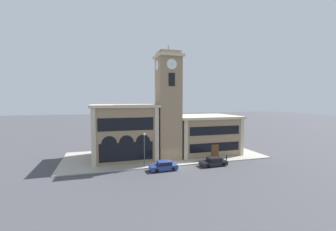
{
  "coord_description": "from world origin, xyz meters",
  "views": [
    {
      "loc": [
        -11.66,
        -33.77,
        10.63
      ],
      "look_at": [
        -0.65,
        2.88,
        8.08
      ],
      "focal_mm": 24.0,
      "sensor_mm": 36.0,
      "label": 1
    }
  ],
  "objects_px": {
    "street_lamp": "(144,145)",
    "parked_car_near": "(164,166)",
    "bollard": "(227,158)",
    "parked_car_mid": "(214,161)"
  },
  "relations": [
    {
      "from": "street_lamp",
      "to": "parked_car_mid",
      "type": "bearing_deg",
      "value": -10.86
    },
    {
      "from": "street_lamp",
      "to": "parked_car_near",
      "type": "bearing_deg",
      "value": -39.49
    },
    {
      "from": "street_lamp",
      "to": "bollard",
      "type": "xyz_separation_m",
      "value": [
        14.42,
        -0.47,
        -3.04
      ]
    },
    {
      "from": "parked_car_mid",
      "to": "street_lamp",
      "type": "height_order",
      "value": "street_lamp"
    },
    {
      "from": "street_lamp",
      "to": "bollard",
      "type": "bearing_deg",
      "value": -1.89
    },
    {
      "from": "parked_car_mid",
      "to": "street_lamp",
      "type": "relative_size",
      "value": 0.83
    },
    {
      "from": "parked_car_near",
      "to": "parked_car_mid",
      "type": "distance_m",
      "value": 8.46
    },
    {
      "from": "parked_car_near",
      "to": "parked_car_mid",
      "type": "relative_size",
      "value": 0.95
    },
    {
      "from": "parked_car_near",
      "to": "street_lamp",
      "type": "relative_size",
      "value": 0.79
    },
    {
      "from": "parked_car_mid",
      "to": "bollard",
      "type": "height_order",
      "value": "parked_car_mid"
    }
  ]
}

